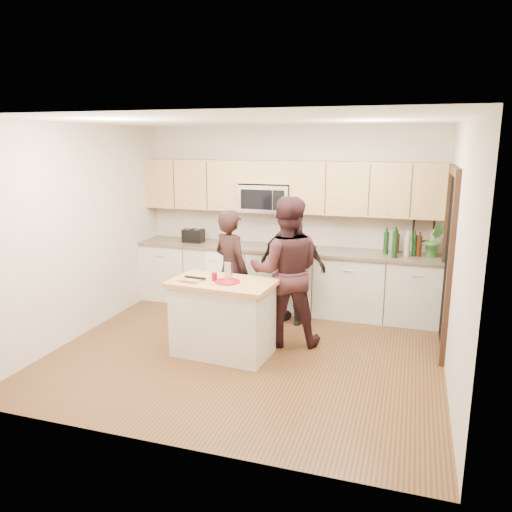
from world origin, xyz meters
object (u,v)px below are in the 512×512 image
(island, at_px, (223,317))
(woman_right, at_px, (292,266))
(toaster, at_px, (193,236))
(woman_center, at_px, (286,271))
(woman_left, at_px, (231,270))

(island, relative_size, woman_right, 0.76)
(toaster, bearing_deg, woman_right, -17.46)
(toaster, height_order, woman_center, woman_center)
(woman_left, bearing_deg, woman_right, -117.69)
(toaster, distance_m, woman_center, 2.19)
(woman_left, bearing_deg, island, 133.59)
(woman_right, bearing_deg, woman_center, 109.23)
(island, bearing_deg, toaster, 127.88)
(island, relative_size, woman_left, 0.77)
(woman_right, bearing_deg, woman_left, 44.30)
(woman_left, xyz_separation_m, woman_center, (0.81, -0.25, 0.11))
(island, distance_m, toaster, 2.23)
(island, distance_m, woman_left, 0.90)
(woman_center, bearing_deg, woman_right, -98.24)
(woman_right, bearing_deg, island, 79.26)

